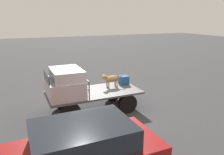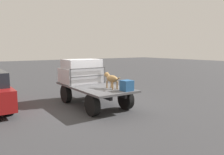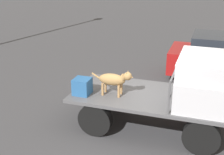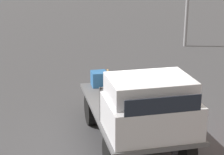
% 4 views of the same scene
% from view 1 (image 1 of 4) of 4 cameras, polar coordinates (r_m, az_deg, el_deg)
% --- Properties ---
extents(ground_plane, '(80.00, 80.00, 0.00)m').
position_cam_1_polar(ground_plane, '(9.79, -4.64, -8.54)').
color(ground_plane, '#38383A').
extents(flatbed_truck, '(3.97, 1.89, 0.88)m').
position_cam_1_polar(flatbed_truck, '(9.56, -4.72, -5.10)').
color(flatbed_truck, black).
rests_on(flatbed_truck, ground).
extents(truck_cab, '(1.38, 1.77, 1.10)m').
position_cam_1_polar(truck_cab, '(9.01, -12.15, -1.47)').
color(truck_cab, '#B7B7BC').
rests_on(truck_cab, flatbed_truck).
extents(truck_headboard, '(0.04, 1.77, 0.74)m').
position_cam_1_polar(truck_headboard, '(9.18, -7.71, -1.12)').
color(truck_headboard, '#4C4C4F').
rests_on(truck_headboard, flatbed_truck).
extents(dog, '(1.06, 0.29, 0.66)m').
position_cam_1_polar(dog, '(9.91, -0.36, -0.29)').
color(dog, '#9E7547').
rests_on(dog, flatbed_truck).
extents(cargo_crate, '(0.40, 0.40, 0.40)m').
position_cam_1_polar(cargo_crate, '(10.46, 3.09, -0.63)').
color(cargo_crate, '#235184').
rests_on(cargo_crate, flatbed_truck).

